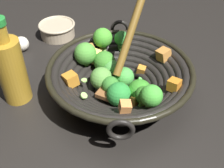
% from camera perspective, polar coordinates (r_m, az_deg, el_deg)
% --- Properties ---
extents(ground_plane, '(4.00, 4.00, 0.00)m').
position_cam_1_polar(ground_plane, '(0.71, 1.55, -2.00)').
color(ground_plane, black).
extents(wok, '(0.35, 0.38, 0.29)m').
position_cam_1_polar(wok, '(0.67, 1.54, 1.63)').
color(wok, black).
rests_on(wok, ground).
extents(cooking_oil_bottle, '(0.07, 0.07, 0.22)m').
position_cam_1_polar(cooking_oil_bottle, '(0.69, -19.77, 2.88)').
color(cooking_oil_bottle, '#AD7F23').
rests_on(cooking_oil_bottle, ground).
extents(prep_bowl, '(0.12, 0.12, 0.05)m').
position_cam_1_polar(prep_bowl, '(0.94, -11.03, 10.81)').
color(prep_bowl, tan).
rests_on(prep_bowl, ground).
extents(garlic_bulb, '(0.04, 0.04, 0.04)m').
position_cam_1_polar(garlic_bulb, '(0.90, -17.84, 7.76)').
color(garlic_bulb, silver).
rests_on(garlic_bulb, ground).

